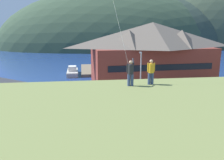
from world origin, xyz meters
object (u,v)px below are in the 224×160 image
wharf_dock (88,70)px  parked_car_front_row_silver (64,129)px  moored_boat_wharfside (73,72)px  parked_car_front_row_end (159,122)px  parking_light_pole (141,73)px  parked_car_corner_spot (95,105)px  parked_car_mid_row_far (58,105)px  parked_car_back_row_left (202,122)px  parked_car_lone_by_shed (108,121)px  storage_shed_near_lot (0,97)px  harbor_lodge (152,51)px  person_kite_flyer (131,72)px  person_companion (151,71)px  moored_boat_outer_mooring (102,68)px  parked_car_front_row_red (157,101)px

wharf_dock → parked_car_front_row_silver: parked_car_front_row_silver is taller
moored_boat_wharfside → parked_car_front_row_end: moored_boat_wharfside is taller
wharf_dock → parking_light_pole: (6.94, -25.56, 3.88)m
parked_car_corner_spot → parked_car_mid_row_far: bearing=171.5°
parked_car_front_row_end → parking_light_pole: (0.63, 10.36, 3.16)m
parked_car_back_row_left → parked_car_corner_spot: size_ratio=1.02×
parked_car_back_row_left → parked_car_lone_by_shed: size_ratio=1.01×
storage_shed_near_lot → parked_car_corner_spot: storage_shed_near_lot is taller
harbor_lodge → parked_car_mid_row_far: 23.25m
harbor_lodge → person_kite_flyer: (-10.33, -28.87, 1.43)m
moored_boat_wharfside → parked_car_front_row_end: size_ratio=1.83×
storage_shed_near_lot → person_companion: (14.43, -12.47, 5.02)m
harbor_lodge → parked_car_corner_spot: bearing=-126.9°
parked_car_back_row_left → parked_car_front_row_silver: 14.09m
storage_shed_near_lot → moored_boat_outer_mooring: (14.63, 30.73, -1.91)m
moored_boat_wharfside → parking_light_pole: (10.54, -21.49, 3.50)m
storage_shed_near_lot → parked_car_corner_spot: 11.34m
storage_shed_near_lot → parked_car_front_row_silver: (7.84, -6.56, -1.56)m
storage_shed_near_lot → parked_car_front_row_red: storage_shed_near_lot is taller
parked_car_front_row_red → parked_car_corner_spot: 8.18m
parked_car_front_row_silver → person_kite_flyer: person_kite_flyer is taller
parked_car_lone_by_shed → parked_car_mid_row_far: size_ratio=1.00×
parked_car_mid_row_far → parking_light_pole: (11.47, 3.51, 3.16)m
parked_car_front_row_end → harbor_lodge: bearing=75.2°
parked_car_back_row_left → parked_car_mid_row_far: 17.04m
parked_car_back_row_left → parked_car_front_row_end: 4.55m
parked_car_front_row_silver → parking_light_pole: (10.19, 10.90, 3.16)m
parked_car_front_row_red → person_companion: person_companion is taller
parked_car_front_row_red → parked_car_mid_row_far: bearing=179.6°
moored_boat_outer_mooring → parked_car_corner_spot: 30.78m
moored_boat_wharfside → parked_car_front_row_end: 33.35m
parked_car_back_row_left → parked_car_mid_row_far: (-15.37, 7.37, 0.00)m
moored_boat_wharfside → parked_car_front_row_silver: size_ratio=1.80×
moored_boat_outer_mooring → person_kite_flyer: person_kite_flyer is taller
person_kite_flyer → harbor_lodge: bearing=70.3°
storage_shed_near_lot → parked_car_lone_by_shed: storage_shed_near_lot is taller
wharf_dock → moored_boat_wharfside: moored_boat_wharfside is taller
parking_light_pole → person_companion: 17.54m
parked_car_lone_by_shed → parked_car_mid_row_far: 8.16m
storage_shed_near_lot → parked_car_front_row_silver: size_ratio=1.94×
wharf_dock → parked_car_lone_by_shed: (1.16, -34.93, 0.71)m
wharf_dock → parked_car_corner_spot: (0.13, -29.77, 0.71)m
wharf_dock → parked_car_mid_row_far: bearing=-98.8°
wharf_dock → parked_car_back_row_left: parked_car_back_row_left is taller
parked_car_corner_spot → parked_car_front_row_end: 8.72m
wharf_dock → parked_car_back_row_left: (10.84, -36.44, 0.71)m
moored_boat_wharfside → parked_car_mid_row_far: (-0.93, -25.00, 0.34)m
wharf_dock → person_companion: bearing=-85.5°
storage_shed_near_lot → parked_car_back_row_left: storage_shed_near_lot is taller
parked_car_front_row_silver → parked_car_front_row_end: (9.57, 0.55, 0.00)m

